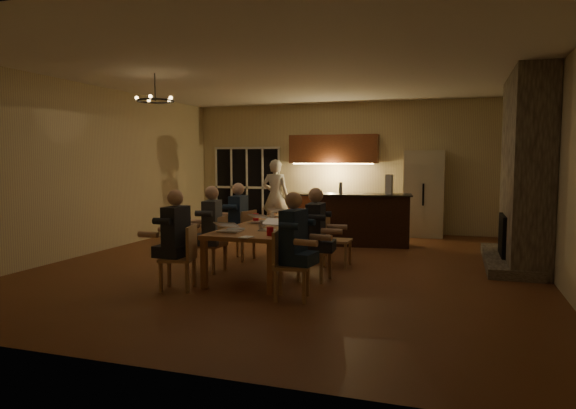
# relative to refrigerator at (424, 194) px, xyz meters

# --- Properties ---
(floor) EXTENTS (9.00, 9.00, 0.00)m
(floor) POSITION_rel_refrigerator_xyz_m (-1.90, -4.15, -1.00)
(floor) COLOR brown
(floor) RESTS_ON ground
(back_wall) EXTENTS (8.00, 0.04, 3.20)m
(back_wall) POSITION_rel_refrigerator_xyz_m (-1.90, 0.37, 0.60)
(back_wall) COLOR tan
(back_wall) RESTS_ON ground
(left_wall) EXTENTS (0.04, 9.00, 3.20)m
(left_wall) POSITION_rel_refrigerator_xyz_m (-5.92, -4.15, 0.60)
(left_wall) COLOR tan
(left_wall) RESTS_ON ground
(right_wall) EXTENTS (0.04, 9.00, 3.20)m
(right_wall) POSITION_rel_refrigerator_xyz_m (2.12, -4.15, 0.60)
(right_wall) COLOR tan
(right_wall) RESTS_ON ground
(ceiling) EXTENTS (8.00, 9.00, 0.04)m
(ceiling) POSITION_rel_refrigerator_xyz_m (-1.90, -4.15, 2.22)
(ceiling) COLOR white
(ceiling) RESTS_ON back_wall
(french_doors) EXTENTS (1.86, 0.08, 2.10)m
(french_doors) POSITION_rel_refrigerator_xyz_m (-4.60, 0.32, 0.05)
(french_doors) COLOR black
(french_doors) RESTS_ON ground
(fireplace) EXTENTS (0.58, 2.50, 3.20)m
(fireplace) POSITION_rel_refrigerator_xyz_m (1.80, -2.95, 0.60)
(fireplace) COLOR #776D5D
(fireplace) RESTS_ON ground
(kitchenette) EXTENTS (2.24, 0.68, 2.40)m
(kitchenette) POSITION_rel_refrigerator_xyz_m (-2.20, 0.05, 0.20)
(kitchenette) COLOR brown
(kitchenette) RESTS_ON ground
(refrigerator) EXTENTS (0.90, 0.68, 2.00)m
(refrigerator) POSITION_rel_refrigerator_xyz_m (0.00, 0.00, 0.00)
(refrigerator) COLOR beige
(refrigerator) RESTS_ON ground
(dining_table) EXTENTS (1.10, 3.10, 0.75)m
(dining_table) POSITION_rel_refrigerator_xyz_m (-2.08, -4.56, -0.62)
(dining_table) COLOR #BC7B4B
(dining_table) RESTS_ON ground
(bar_island) EXTENTS (2.02, 0.93, 1.08)m
(bar_island) POSITION_rel_refrigerator_xyz_m (-1.11, -1.75, -0.46)
(bar_island) COLOR black
(bar_island) RESTS_ON ground
(chair_left_near) EXTENTS (0.53, 0.53, 0.89)m
(chair_left_near) POSITION_rel_refrigerator_xyz_m (-2.89, -6.21, -0.55)
(chair_left_near) COLOR tan
(chair_left_near) RESTS_ON ground
(chair_left_mid) EXTENTS (0.47, 0.47, 0.89)m
(chair_left_mid) POSITION_rel_refrigerator_xyz_m (-3.00, -5.04, -0.55)
(chair_left_mid) COLOR tan
(chair_left_mid) RESTS_ON ground
(chair_left_far) EXTENTS (0.52, 0.52, 0.89)m
(chair_left_far) POSITION_rel_refrigerator_xyz_m (-2.94, -3.98, -0.55)
(chair_left_far) COLOR tan
(chair_left_far) RESTS_ON ground
(chair_right_near) EXTENTS (0.50, 0.50, 0.89)m
(chair_right_near) POSITION_rel_refrigerator_xyz_m (-1.25, -6.19, -0.55)
(chair_right_near) COLOR tan
(chair_right_near) RESTS_ON ground
(chair_right_mid) EXTENTS (0.49, 0.49, 0.89)m
(chair_right_mid) POSITION_rel_refrigerator_xyz_m (-1.26, -5.07, -0.55)
(chair_right_mid) COLOR tan
(chair_right_mid) RESTS_ON ground
(chair_right_far) EXTENTS (0.44, 0.44, 0.89)m
(chair_right_far) POSITION_rel_refrigerator_xyz_m (-1.16, -3.96, -0.55)
(chair_right_far) COLOR tan
(chair_right_far) RESTS_ON ground
(person_left_near) EXTENTS (0.61, 0.61, 1.38)m
(person_left_near) POSITION_rel_refrigerator_xyz_m (-2.93, -6.18, -0.31)
(person_left_near) COLOR #22252C
(person_left_near) RESTS_ON ground
(person_right_near) EXTENTS (0.68, 0.68, 1.38)m
(person_right_near) POSITION_rel_refrigerator_xyz_m (-1.25, -6.12, -0.31)
(person_right_near) COLOR #1D2E4A
(person_right_near) RESTS_ON ground
(person_left_mid) EXTENTS (0.70, 0.70, 1.38)m
(person_left_mid) POSITION_rel_refrigerator_xyz_m (-2.92, -5.10, -0.31)
(person_left_mid) COLOR #373B41
(person_left_mid) RESTS_ON ground
(person_right_mid) EXTENTS (0.64, 0.64, 1.38)m
(person_right_mid) POSITION_rel_refrigerator_xyz_m (-1.23, -5.10, -0.31)
(person_right_mid) COLOR #22252C
(person_right_mid) RESTS_ON ground
(person_left_far) EXTENTS (0.62, 0.62, 1.38)m
(person_left_far) POSITION_rel_refrigerator_xyz_m (-2.96, -3.99, -0.31)
(person_left_far) COLOR #1D2E4A
(person_left_far) RESTS_ON ground
(standing_person) EXTENTS (0.68, 0.46, 1.80)m
(standing_person) POSITION_rel_refrigerator_xyz_m (-3.49, -0.55, -0.10)
(standing_person) COLOR silver
(standing_person) RESTS_ON ground
(chandelier) EXTENTS (0.61, 0.61, 0.03)m
(chandelier) POSITION_rel_refrigerator_xyz_m (-4.02, -4.91, 1.75)
(chandelier) COLOR black
(chandelier) RESTS_ON ceiling
(laptop_a) EXTENTS (0.33, 0.29, 0.23)m
(laptop_a) POSITION_rel_refrigerator_xyz_m (-2.38, -5.63, -0.14)
(laptop_a) COLOR silver
(laptop_a) RESTS_ON dining_table
(laptop_b) EXTENTS (0.35, 0.31, 0.23)m
(laptop_b) POSITION_rel_refrigerator_xyz_m (-1.85, -5.34, -0.14)
(laptop_b) COLOR silver
(laptop_b) RESTS_ON dining_table
(laptop_c) EXTENTS (0.36, 0.33, 0.23)m
(laptop_c) POSITION_rel_refrigerator_xyz_m (-2.30, -4.50, -0.14)
(laptop_c) COLOR silver
(laptop_c) RESTS_ON dining_table
(laptop_d) EXTENTS (0.34, 0.31, 0.23)m
(laptop_d) POSITION_rel_refrigerator_xyz_m (-1.81, -4.53, -0.14)
(laptop_d) COLOR silver
(laptop_d) RESTS_ON dining_table
(laptop_e) EXTENTS (0.33, 0.29, 0.23)m
(laptop_e) POSITION_rel_refrigerator_xyz_m (-2.36, -3.52, -0.14)
(laptop_e) COLOR silver
(laptop_e) RESTS_ON dining_table
(laptop_f) EXTENTS (0.32, 0.28, 0.23)m
(laptop_f) POSITION_rel_refrigerator_xyz_m (-1.75, -3.55, -0.14)
(laptop_f) COLOR silver
(laptop_f) RESTS_ON dining_table
(mug_front) EXTENTS (0.09, 0.09, 0.10)m
(mug_front) POSITION_rel_refrigerator_xyz_m (-2.12, -4.94, -0.20)
(mug_front) COLOR white
(mug_front) RESTS_ON dining_table
(mug_mid) EXTENTS (0.09, 0.09, 0.10)m
(mug_mid) POSITION_rel_refrigerator_xyz_m (-1.99, -4.00, -0.20)
(mug_mid) COLOR white
(mug_mid) RESTS_ON dining_table
(mug_back) EXTENTS (0.08, 0.08, 0.10)m
(mug_back) POSITION_rel_refrigerator_xyz_m (-2.38, -3.82, -0.20)
(mug_back) COLOR white
(mug_back) RESTS_ON dining_table
(redcup_near) EXTENTS (0.10, 0.10, 0.12)m
(redcup_near) POSITION_rel_refrigerator_xyz_m (-1.69, -5.79, -0.19)
(redcup_near) COLOR red
(redcup_near) RESTS_ON dining_table
(redcup_mid) EXTENTS (0.10, 0.10, 0.12)m
(redcup_mid) POSITION_rel_refrigerator_xyz_m (-2.53, -4.23, -0.19)
(redcup_mid) COLOR red
(redcup_mid) RESTS_ON dining_table
(redcup_far) EXTENTS (0.09, 0.09, 0.12)m
(redcup_far) POSITION_rel_refrigerator_xyz_m (-1.98, -3.20, -0.19)
(redcup_far) COLOR red
(redcup_far) RESTS_ON dining_table
(can_silver) EXTENTS (0.07, 0.07, 0.12)m
(can_silver) POSITION_rel_refrigerator_xyz_m (-2.01, -5.32, -0.19)
(can_silver) COLOR #B2B2B7
(can_silver) RESTS_ON dining_table
(can_cola) EXTENTS (0.06, 0.06, 0.12)m
(can_cola) POSITION_rel_refrigerator_xyz_m (-2.19, -3.14, -0.19)
(can_cola) COLOR #3F0F0C
(can_cola) RESTS_ON dining_table
(can_right) EXTENTS (0.07, 0.07, 0.12)m
(can_right) POSITION_rel_refrigerator_xyz_m (-1.66, -4.20, -0.19)
(can_right) COLOR #B2B2B7
(can_right) RESTS_ON dining_table
(plate_near) EXTENTS (0.26, 0.26, 0.02)m
(plate_near) POSITION_rel_refrigerator_xyz_m (-1.69, -5.05, -0.24)
(plate_near) COLOR white
(plate_near) RESTS_ON dining_table
(plate_left) EXTENTS (0.27, 0.27, 0.02)m
(plate_left) POSITION_rel_refrigerator_xyz_m (-2.38, -5.39, -0.24)
(plate_left) COLOR white
(plate_left) RESTS_ON dining_table
(plate_far) EXTENTS (0.25, 0.25, 0.02)m
(plate_far) POSITION_rel_refrigerator_xyz_m (-1.67, -3.77, -0.24)
(plate_far) COLOR white
(plate_far) RESTS_ON dining_table
(notepad) EXTENTS (0.17, 0.21, 0.01)m
(notepad) POSITION_rel_refrigerator_xyz_m (-1.94, -6.05, -0.24)
(notepad) COLOR white
(notepad) RESTS_ON dining_table
(bar_bottle) EXTENTS (0.07, 0.07, 0.24)m
(bar_bottle) POSITION_rel_refrigerator_xyz_m (-1.59, -1.81, 0.20)
(bar_bottle) COLOR #99999E
(bar_bottle) RESTS_ON bar_island
(bar_blender) EXTENTS (0.15, 0.15, 0.40)m
(bar_blender) POSITION_rel_refrigerator_xyz_m (-0.60, -1.68, 0.28)
(bar_blender) COLOR silver
(bar_blender) RESTS_ON bar_island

